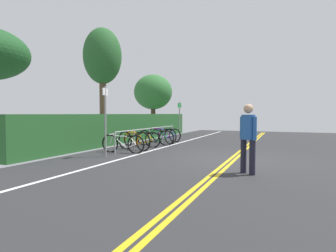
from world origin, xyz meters
name	(u,v)px	position (x,y,z in m)	size (l,w,h in m)	color
ground_plane	(232,160)	(0.00, 0.00, -0.03)	(30.36, 10.73, 0.05)	#2B2B2D
centre_line_yellow_inner	(235,159)	(0.00, -0.08, 0.00)	(27.32, 0.10, 0.00)	gold
centre_line_yellow_outer	(230,159)	(0.00, 0.08, 0.00)	(27.32, 0.10, 0.00)	gold
bike_lane_stripe_white	(140,154)	(0.00, 3.26, 0.00)	(27.32, 0.12, 0.00)	white
bike_rack	(149,133)	(2.36, 4.04, 0.59)	(5.59, 0.05, 0.80)	#9EA0A5
bicycle_0	(123,144)	(0.03, 3.99, 0.33)	(0.46, 1.77, 0.71)	black
bicycle_1	(134,141)	(0.95, 4.04, 0.36)	(0.57, 1.69, 0.78)	black
bicycle_2	(142,139)	(1.87, 4.16, 0.33)	(0.46, 1.66, 0.71)	black
bicycle_3	(156,138)	(2.75, 3.92, 0.34)	(0.60, 1.66, 0.73)	black
bicycle_4	(162,135)	(3.76, 4.06, 0.36)	(0.68, 1.77, 0.78)	black
bicycle_5	(166,135)	(4.59, 4.18, 0.34)	(0.50, 1.77, 0.73)	black
pedestrian	(248,134)	(-2.03, -0.70, 0.95)	(0.32, 0.41, 1.66)	#1E1E2D
sign_post_near	(105,115)	(-1.01, 4.01, 1.40)	(0.36, 0.09, 2.33)	gray
sign_post_far	(180,117)	(5.88, 3.91, 1.26)	(0.36, 0.09, 2.07)	gray
hedge_backdrop	(124,128)	(3.86, 6.24, 0.71)	(14.54, 1.25, 1.41)	#235626
tree_mid	(102,58)	(3.91, 7.58, 4.42)	(2.03, 2.03, 6.00)	brown
tree_far_right	(153,92)	(9.91, 7.44, 2.99)	(2.78, 2.78, 4.28)	#473323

